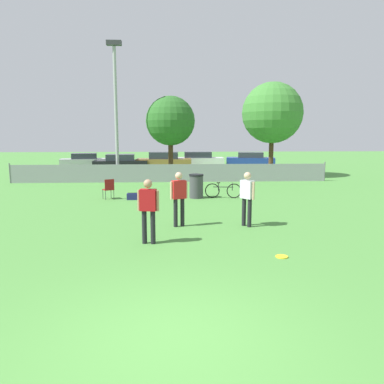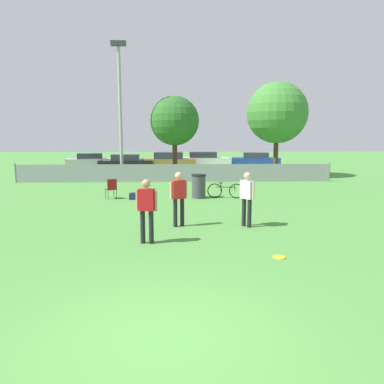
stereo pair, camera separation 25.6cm
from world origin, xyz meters
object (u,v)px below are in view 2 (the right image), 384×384
frisbee_disc (279,257)px  trash_bin (199,186)px  tree_near_pole (175,121)px  player_thrower_red (147,206)px  tree_far_right (277,113)px  player_receiver_white (247,195)px  player_defender_red (179,195)px  parked_car_dark (126,163)px  gear_bag_sideline (136,196)px  parked_car_blue (256,160)px  parked_car_silver (90,161)px  parked_car_white (203,160)px  light_pole (120,100)px  folding_chair_sideline (111,188)px  bicycle_sideline (226,191)px  parked_car_tan (169,161)px

frisbee_disc → trash_bin: bearing=99.7°
tree_near_pole → player_thrower_red: size_ratio=3.11×
tree_far_right → player_thrower_red: tree_far_right is taller
player_receiver_white → frisbee_disc: (0.23, -3.06, -1.00)m
player_defender_red → player_receiver_white: size_ratio=1.00×
tree_near_pole → parked_car_dark: 7.84m
frisbee_disc → trash_bin: size_ratio=0.27×
gear_bag_sideline → parked_car_blue: size_ratio=0.14×
parked_car_silver → tree_far_right: bearing=-37.0°
tree_far_right → frisbee_disc: 18.29m
parked_car_white → tree_far_right: bearing=-58.8°
parked_car_silver → frisbee_disc: bearing=-77.9°
light_pole → player_receiver_white: bearing=-64.8°
parked_car_dark → parked_car_white: parked_car_white is taller
player_receiver_white → parked_car_silver: bearing=167.1°
folding_chair_sideline → gear_bag_sideline: bearing=144.9°
bicycle_sideline → parked_car_silver: size_ratio=0.39×
folding_chair_sideline → trash_bin: bearing=153.8°
frisbee_disc → parked_car_white: 24.87m
player_receiver_white → gear_bag_sideline: 6.69m
bicycle_sideline → tree_far_right: bearing=69.4°
tree_far_right → parked_car_white: tree_far_right is taller
light_pole → folding_chair_sideline: (0.53, -6.76, -4.47)m
bicycle_sideline → parked_car_white: parked_car_white is taller
light_pole → player_thrower_red: size_ratio=4.88×
trash_bin → parked_car_white: (1.23, 16.31, 0.12)m
player_receiver_white → parked_car_blue: 22.66m
player_defender_red → trash_bin: 5.48m
player_thrower_red → parked_car_white: (2.99, 23.55, -0.34)m
player_receiver_white → parked_car_silver: player_receiver_white is taller
player_defender_red → player_thrower_red: same height
parked_car_dark → parked_car_white: size_ratio=0.96×
trash_bin → light_pole: bearing=124.0°
tree_far_right → parked_car_tan: size_ratio=1.41×
bicycle_sideline → light_pole: bearing=137.2°
light_pole → frisbee_disc: 17.08m
parked_car_tan → parked_car_silver: bearing=166.6°
tree_near_pole → trash_bin: bearing=-81.4°
parked_car_white → parked_car_blue: (4.83, 0.33, -0.01)m
trash_bin → parked_car_dark: size_ratio=0.25×
player_thrower_red → parked_car_tan: (0.03, 21.26, -0.30)m
tree_far_right → parked_car_silver: 16.56m
tree_near_pole → parked_car_white: (2.39, 8.59, -3.09)m
player_defender_red → folding_chair_sideline: 6.12m
tree_far_right → gear_bag_sideline: (-8.62, -8.93, -4.22)m
player_thrower_red → player_receiver_white: size_ratio=1.00×
light_pole → parked_car_silver: 11.04m
player_thrower_red → folding_chair_sideline: player_thrower_red is taller
player_defender_red → parked_car_blue: player_defender_red is taller
trash_bin → parked_car_white: 16.36m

